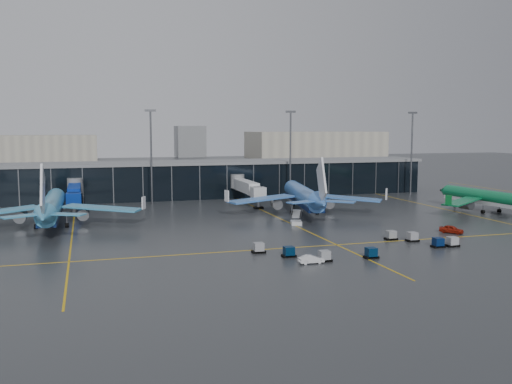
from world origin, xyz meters
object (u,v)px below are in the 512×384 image
object	(u,v)px
airliner_arkefly	(51,194)
baggage_carts	(370,246)
airliner_klm_near	(303,185)
service_van_white	(311,259)
mobile_airstair	(296,221)
airliner_aer_lingus	(487,189)
service_van_red	(451,229)

from	to	relation	value
airliner_arkefly	baggage_carts	world-z (taller)	airliner_arkefly
airliner_klm_near	service_van_white	bearing A→B (deg)	-99.24
mobile_airstair	service_van_white	world-z (taller)	mobile_airstair
airliner_aer_lingus	airliner_klm_near	bearing A→B (deg)	160.66
airliner_klm_near	airliner_arkefly	bearing A→B (deg)	-166.82
airliner_aer_lingus	airliner_arkefly	bearing A→B (deg)	169.89
airliner_arkefly	baggage_carts	size ratio (longest dim) A/B	1.22
airliner_arkefly	mobile_airstair	bearing A→B (deg)	-13.25
airliner_arkefly	service_van_red	distance (m)	81.61
airliner_klm_near	mobile_airstair	world-z (taller)	airliner_klm_near
airliner_arkefly	service_van_white	xyz separation A→B (m)	(39.56, -46.00, -6.11)
airliner_arkefly	service_van_red	size ratio (longest dim) A/B	9.64
airliner_klm_near	mobile_airstair	xyz separation A→B (m)	(-7.37, -14.80, -6.10)
service_van_red	service_van_white	distance (m)	39.05
service_van_red	service_van_white	size ratio (longest dim) A/B	1.15
service_van_red	service_van_white	world-z (taller)	service_van_red
service_van_red	baggage_carts	bearing A→B (deg)	166.42
airliner_arkefly	mobile_airstair	xyz separation A→B (m)	(49.80, -12.37, -5.99)
baggage_carts	mobile_airstair	xyz separation A→B (m)	(-2.82, 27.61, 0.01)
baggage_carts	mobile_airstair	bearing A→B (deg)	95.83
airliner_arkefly	service_van_white	distance (m)	60.98
mobile_airstair	service_van_red	distance (m)	31.43
mobile_airstair	airliner_klm_near	bearing A→B (deg)	77.94
baggage_carts	service_van_white	size ratio (longest dim) A/B	9.05
service_van_red	service_van_white	bearing A→B (deg)	167.27
airliner_klm_near	service_van_red	bearing A→B (deg)	-50.30
mobile_airstair	airliner_arkefly	bearing A→B (deg)	-179.55
mobile_airstair	baggage_carts	bearing A→B (deg)	-69.77
baggage_carts	service_van_white	world-z (taller)	baggage_carts
service_van_red	airliner_aer_lingus	bearing A→B (deg)	4.84
mobile_airstair	airliner_aer_lingus	bearing A→B (deg)	18.71
airliner_klm_near	airliner_aer_lingus	xyz separation A→B (m)	(43.75, -10.95, -1.13)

